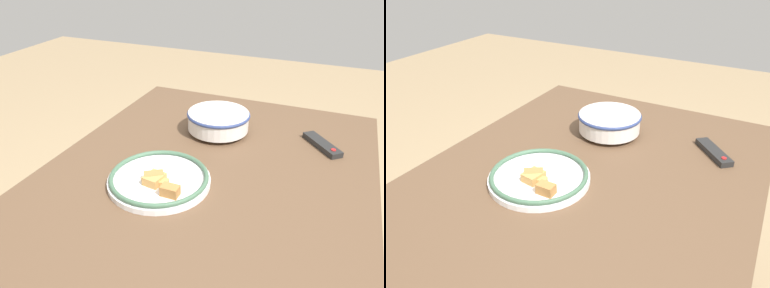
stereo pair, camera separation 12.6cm
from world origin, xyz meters
TOP-DOWN VIEW (x-y plane):
  - dining_table at (0.00, 0.00)m, footprint 1.28×1.02m
  - noodle_bowl at (-0.27, -0.06)m, footprint 0.24×0.24m
  - food_plate at (0.12, -0.11)m, footprint 0.31×0.31m
  - tv_remote at (-0.30, 0.32)m, footprint 0.16×0.15m

SIDE VIEW (x-z plane):
  - dining_table at x=0.00m, z-range 0.29..1.05m
  - tv_remote at x=-0.30m, z-range 0.75..0.77m
  - food_plate at x=0.12m, z-range 0.74..0.79m
  - noodle_bowl at x=-0.27m, z-range 0.76..0.84m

